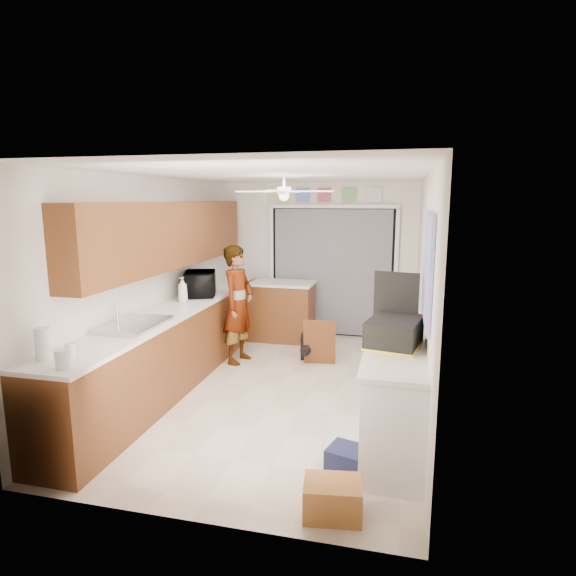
# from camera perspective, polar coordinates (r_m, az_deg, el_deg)

# --- Properties ---
(floor) EXTENTS (5.00, 5.00, 0.00)m
(floor) POSITION_cam_1_polar(r_m,az_deg,el_deg) (5.90, -0.92, -11.75)
(floor) COLOR beige
(floor) RESTS_ON ground
(ceiling) EXTENTS (5.00, 5.00, 0.00)m
(ceiling) POSITION_cam_1_polar(r_m,az_deg,el_deg) (5.47, -1.00, 13.29)
(ceiling) COLOR white
(ceiling) RESTS_ON ground
(wall_back) EXTENTS (3.20, 0.00, 3.20)m
(wall_back) POSITION_cam_1_polar(r_m,az_deg,el_deg) (7.97, 3.53, 3.38)
(wall_back) COLOR silver
(wall_back) RESTS_ON ground
(wall_front) EXTENTS (3.20, 0.00, 3.20)m
(wall_front) POSITION_cam_1_polar(r_m,az_deg,el_deg) (3.25, -12.08, -7.32)
(wall_front) COLOR silver
(wall_front) RESTS_ON ground
(wall_left) EXTENTS (0.00, 5.00, 5.00)m
(wall_left) POSITION_cam_1_polar(r_m,az_deg,el_deg) (6.14, -15.58, 0.89)
(wall_left) COLOR silver
(wall_left) RESTS_ON ground
(wall_right) EXTENTS (0.00, 5.00, 5.00)m
(wall_right) POSITION_cam_1_polar(r_m,az_deg,el_deg) (5.38, 15.77, -0.43)
(wall_right) COLOR silver
(wall_right) RESTS_ON ground
(left_base_cabinets) EXTENTS (0.60, 4.80, 0.90)m
(left_base_cabinets) POSITION_cam_1_polar(r_m,az_deg,el_deg) (6.18, -12.77, -6.54)
(left_base_cabinets) COLOR brown
(left_base_cabinets) RESTS_ON floor
(left_countertop) EXTENTS (0.62, 4.80, 0.04)m
(left_countertop) POSITION_cam_1_polar(r_m,az_deg,el_deg) (6.06, -12.86, -2.29)
(left_countertop) COLOR white
(left_countertop) RESTS_ON left_base_cabinets
(upper_cabinets) EXTENTS (0.32, 4.00, 0.80)m
(upper_cabinets) POSITION_cam_1_polar(r_m,az_deg,el_deg) (6.18, -13.63, 6.18)
(upper_cabinets) COLOR brown
(upper_cabinets) RESTS_ON wall_left
(sink_basin) EXTENTS (0.50, 0.76, 0.06)m
(sink_basin) POSITION_cam_1_polar(r_m,az_deg,el_deg) (5.20, -17.75, -4.24)
(sink_basin) COLOR silver
(sink_basin) RESTS_ON left_countertop
(faucet) EXTENTS (0.03, 0.03, 0.22)m
(faucet) POSITION_cam_1_polar(r_m,az_deg,el_deg) (5.28, -19.57, -3.08)
(faucet) COLOR silver
(faucet) RESTS_ON left_countertop
(peninsula_base) EXTENTS (1.00, 0.60, 0.90)m
(peninsula_base) POSITION_cam_1_polar(r_m,az_deg,el_deg) (7.73, -0.84, -2.85)
(peninsula_base) COLOR brown
(peninsula_base) RESTS_ON floor
(peninsula_top) EXTENTS (1.04, 0.64, 0.04)m
(peninsula_top) POSITION_cam_1_polar(r_m,az_deg,el_deg) (7.63, -0.85, 0.58)
(peninsula_top) COLOR white
(peninsula_top) RESTS_ON peninsula_base
(back_opening_recess) EXTENTS (2.00, 0.06, 2.10)m
(back_opening_recess) POSITION_cam_1_polar(r_m,az_deg,el_deg) (7.93, 5.25, 1.86)
(back_opening_recess) COLOR black
(back_opening_recess) RESTS_ON wall_back
(curtain_panel) EXTENTS (1.90, 0.03, 2.05)m
(curtain_panel) POSITION_cam_1_polar(r_m,az_deg,el_deg) (7.89, 5.21, 1.82)
(curtain_panel) COLOR gray
(curtain_panel) RESTS_ON wall_back
(door_trim_left) EXTENTS (0.06, 0.04, 2.10)m
(door_trim_left) POSITION_cam_1_polar(r_m,az_deg,el_deg) (8.10, -1.94, 2.09)
(door_trim_left) COLOR white
(door_trim_left) RESTS_ON wall_back
(door_trim_right) EXTENTS (0.06, 0.04, 2.10)m
(door_trim_right) POSITION_cam_1_polar(r_m,az_deg,el_deg) (7.82, 12.64, 1.53)
(door_trim_right) COLOR white
(door_trim_right) RESTS_ON wall_back
(door_trim_head) EXTENTS (2.10, 0.04, 0.06)m
(door_trim_head) POSITION_cam_1_polar(r_m,az_deg,el_deg) (7.81, 5.35, 9.61)
(door_trim_head) COLOR white
(door_trim_head) RESTS_ON wall_back
(header_frame_0) EXTENTS (0.22, 0.02, 0.22)m
(header_frame_0) POSITION_cam_1_polar(r_m,az_deg,el_deg) (8.00, -0.74, 10.97)
(header_frame_0) COLOR #F8D952
(header_frame_0) RESTS_ON wall_back
(header_frame_1) EXTENTS (0.22, 0.02, 0.22)m
(header_frame_1) POSITION_cam_1_polar(r_m,az_deg,el_deg) (7.92, 1.76, 10.97)
(header_frame_1) COLOR #5285DC
(header_frame_1) RESTS_ON wall_back
(header_frame_2) EXTENTS (0.22, 0.02, 0.22)m
(header_frame_2) POSITION_cam_1_polar(r_m,az_deg,el_deg) (7.86, 4.31, 10.95)
(header_frame_2) COLOR #BA4563
(header_frame_2) RESTS_ON wall_back
(header_frame_3) EXTENTS (0.22, 0.02, 0.22)m
(header_frame_3) POSITION_cam_1_polar(r_m,az_deg,el_deg) (7.81, 7.26, 10.90)
(header_frame_3) COLOR #66B469
(header_frame_3) RESTS_ON wall_back
(header_frame_4) EXTENTS (0.22, 0.02, 0.22)m
(header_frame_4) POSITION_cam_1_polar(r_m,az_deg,el_deg) (7.77, 10.24, 10.82)
(header_frame_4) COLOR silver
(header_frame_4) RESTS_ON wall_back
(route66_sign) EXTENTS (0.22, 0.02, 0.26)m
(route66_sign) POSITION_cam_1_polar(r_m,az_deg,el_deg) (8.09, -3.19, 10.95)
(route66_sign) COLOR silver
(route66_sign) RESTS_ON wall_back
(right_counter_base) EXTENTS (0.50, 1.40, 0.90)m
(right_counter_base) POSITION_cam_1_polar(r_m,az_deg,el_deg) (4.46, 12.52, -13.34)
(right_counter_base) COLOR white
(right_counter_base) RESTS_ON floor
(right_counter_top) EXTENTS (0.54, 1.44, 0.04)m
(right_counter_top) POSITION_cam_1_polar(r_m,az_deg,el_deg) (4.29, 12.63, -7.57)
(right_counter_top) COLOR white
(right_counter_top) RESTS_ON right_counter_base
(abstract_painting) EXTENTS (0.03, 1.15, 0.95)m
(abstract_painting) POSITION_cam_1_polar(r_m,az_deg,el_deg) (4.33, 16.24, 2.35)
(abstract_painting) COLOR #E654C3
(abstract_painting) RESTS_ON wall_right
(ceiling_fan) EXTENTS (1.14, 1.14, 0.24)m
(ceiling_fan) POSITION_cam_1_polar(r_m,az_deg,el_deg) (5.65, -0.48, 11.37)
(ceiling_fan) COLOR white
(ceiling_fan) RESTS_ON ceiling
(microwave) EXTENTS (0.58, 0.69, 0.32)m
(microwave) POSITION_cam_1_polar(r_m,az_deg,el_deg) (6.64, -10.36, 0.52)
(microwave) COLOR black
(microwave) RESTS_ON left_countertop
(soap_bottle) EXTENTS (0.16, 0.16, 0.32)m
(soap_bottle) POSITION_cam_1_polar(r_m,az_deg,el_deg) (6.28, -12.38, -0.14)
(soap_bottle) COLOR silver
(soap_bottle) RESTS_ON left_countertop
(jar_a) EXTENTS (0.13, 0.13, 0.15)m
(jar_a) POSITION_cam_1_polar(r_m,az_deg,el_deg) (4.13, -25.16, -7.68)
(jar_a) COLOR silver
(jar_a) RESTS_ON left_countertop
(jar_b) EXTENTS (0.10, 0.10, 0.12)m
(jar_b) POSITION_cam_1_polar(r_m,az_deg,el_deg) (4.40, -24.38, -6.75)
(jar_b) COLOR silver
(jar_b) RESTS_ON left_countertop
(paper_towel_roll) EXTENTS (0.14, 0.14, 0.27)m
(paper_towel_roll) POSITION_cam_1_polar(r_m,az_deg,el_deg) (4.40, -27.04, -5.92)
(paper_towel_roll) COLOR white
(paper_towel_roll) RESTS_ON left_countertop
(suitcase) EXTENTS (0.53, 0.64, 0.24)m
(suitcase) POSITION_cam_1_polar(r_m,az_deg,el_deg) (4.42, 12.49, -5.11)
(suitcase) COLOR black
(suitcase) RESTS_ON right_counter_top
(suitcase_rim) EXTENTS (0.54, 0.65, 0.02)m
(suitcase_rim) POSITION_cam_1_polar(r_m,az_deg,el_deg) (4.45, 12.43, -6.48)
(suitcase_rim) COLOR yellow
(suitcase_rim) RESTS_ON suitcase
(suitcase_lid) EXTENTS (0.42, 0.11, 0.50)m
(suitcase_lid) POSITION_cam_1_polar(r_m,az_deg,el_deg) (4.64, 12.68, -1.20)
(suitcase_lid) COLOR black
(suitcase_lid) RESTS_ON suitcase
(cardboard_box) EXTENTS (0.45, 0.36, 0.26)m
(cardboard_box) POSITION_cam_1_polar(r_m,az_deg,el_deg) (3.76, 5.30, -23.60)
(cardboard_box) COLOR #C37F3D
(cardboard_box) RESTS_ON floor
(navy_crate) EXTENTS (0.40, 0.36, 0.20)m
(navy_crate) POSITION_cam_1_polar(r_m,az_deg,el_deg) (4.27, 7.21, -19.56)
(navy_crate) COLOR #161B38
(navy_crate) RESTS_ON floor
(cabinet_door_panel) EXTENTS (0.44, 0.20, 0.64)m
(cabinet_door_panel) POSITION_cam_1_polar(r_m,az_deg,el_deg) (6.57, 3.76, -6.42)
(cabinet_door_panel) COLOR brown
(cabinet_door_panel) RESTS_ON floor
(man) EXTENTS (0.48, 0.65, 1.62)m
(man) POSITION_cam_1_polar(r_m,az_deg,el_deg) (6.62, -5.91, -1.96)
(man) COLOR white
(man) RESTS_ON floor
(dog) EXTENTS (0.26, 0.57, 0.44)m
(dog) POSITION_cam_1_polar(r_m,az_deg,el_deg) (6.91, 2.48, -6.46)
(dog) COLOR black
(dog) RESTS_ON floor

